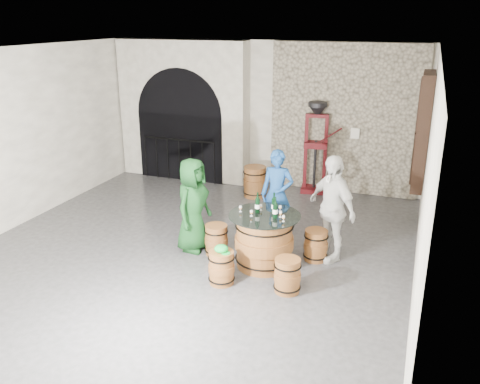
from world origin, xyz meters
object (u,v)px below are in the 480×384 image
(barrel_stool_near_right, at_px, (287,276))
(person_blue, at_px, (277,194))
(side_barrel, at_px, (255,182))
(barrel_stool_left, at_px, (216,240))
(person_green, at_px, (193,205))
(wine_bottle_left, at_px, (258,204))
(barrel_stool_far, at_px, (273,229))
(person_white, at_px, (332,208))
(barrel_stool_near_left, at_px, (221,267))
(wine_bottle_right, at_px, (274,205))
(corking_press, at_px, (316,141))
(wine_bottle_center, at_px, (275,209))
(barrel_stool_right, at_px, (316,245))
(barrel_table, at_px, (264,241))

(barrel_stool_near_right, distance_m, person_blue, 2.00)
(person_blue, distance_m, side_barrel, 2.14)
(person_blue, bearing_deg, barrel_stool_near_right, -72.13)
(barrel_stool_left, relative_size, person_green, 0.32)
(barrel_stool_near_right, xyz_separation_m, wine_bottle_left, (-0.69, 0.71, 0.73))
(barrel_stool_left, bearing_deg, person_blue, 55.60)
(barrel_stool_far, distance_m, person_white, 1.20)
(barrel_stool_left, bearing_deg, barrel_stool_far, 44.74)
(barrel_stool_near_left, distance_m, wine_bottle_right, 1.26)
(barrel_stool_left, xyz_separation_m, corking_press, (0.82, 3.62, 0.90))
(wine_bottle_center, height_order, wine_bottle_right, same)
(person_blue, xyz_separation_m, wine_bottle_center, (0.32, -1.20, 0.20))
(barrel_stool_near_left, bearing_deg, wine_bottle_right, 60.05)
(barrel_stool_right, xyz_separation_m, wine_bottle_left, (-0.85, -0.41, 0.73))
(barrel_stool_far, bearing_deg, side_barrel, 116.29)
(person_white, bearing_deg, person_blue, -168.14)
(person_blue, height_order, side_barrel, person_blue)
(wine_bottle_center, bearing_deg, barrel_stool_left, 171.10)
(barrel_stool_near_left, xyz_separation_m, corking_press, (0.38, 4.47, 0.90))
(barrel_stool_right, xyz_separation_m, wine_bottle_right, (-0.61, -0.33, 0.73))
(barrel_table, distance_m, barrel_stool_near_left, 0.87)
(wine_bottle_left, bearing_deg, wine_bottle_right, 18.33)
(person_blue, height_order, wine_bottle_right, person_blue)
(barrel_stool_near_left, relative_size, person_blue, 0.32)
(person_green, height_order, person_blue, person_green)
(barrel_stool_near_left, distance_m, corking_press, 4.58)
(barrel_table, xyz_separation_m, person_green, (-1.28, 0.16, 0.36))
(barrel_stool_near_left, bearing_deg, person_blue, 81.80)
(barrel_stool_near_right, relative_size, barrel_stool_near_left, 1.00)
(side_barrel, bearing_deg, barrel_stool_near_left, -78.73)
(person_blue, distance_m, wine_bottle_center, 1.25)
(barrel_stool_right, distance_m, wine_bottle_left, 1.19)
(wine_bottle_center, height_order, side_barrel, wine_bottle_center)
(barrel_stool_near_left, bearing_deg, barrel_table, 61.34)
(barrel_stool_near_right, relative_size, person_blue, 0.32)
(barrel_stool_left, xyz_separation_m, barrel_stool_near_right, (1.40, -0.76, 0.00))
(wine_bottle_right, height_order, corking_press, corking_press)
(corking_press, bearing_deg, wine_bottle_center, -95.44)
(barrel_table, height_order, person_green, person_green)
(person_white, bearing_deg, barrel_table, -107.01)
(person_green, bearing_deg, barrel_stool_right, -73.59)
(barrel_table, distance_m, person_blue, 1.21)
(barrel_stool_near_left, bearing_deg, barrel_stool_far, 79.06)
(barrel_stool_near_right, relative_size, wine_bottle_center, 1.56)
(person_blue, height_order, wine_bottle_left, person_blue)
(person_white, height_order, wine_bottle_right, person_white)
(barrel_stool_right, bearing_deg, side_barrel, 126.67)
(person_green, distance_m, person_blue, 1.50)
(person_white, bearing_deg, barrel_stool_near_right, -66.21)
(side_barrel, bearing_deg, barrel_stool_left, -83.94)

